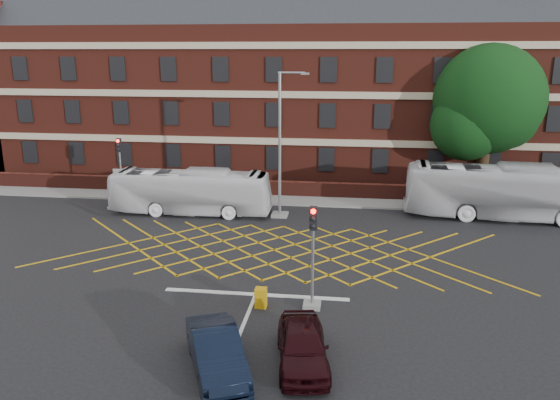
# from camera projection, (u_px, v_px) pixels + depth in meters

# --- Properties ---
(ground) EXTENTS (120.00, 120.00, 0.00)m
(ground) POSITION_uv_depth(u_px,v_px,m) (268.00, 264.00, 26.75)
(ground) COLOR black
(ground) RESTS_ON ground
(victorian_building) EXTENTS (51.00, 12.17, 20.40)m
(victorian_building) POSITION_uv_depth(u_px,v_px,m) (311.00, 79.00, 45.69)
(victorian_building) COLOR #5D2118
(victorian_building) RESTS_ON ground
(boundary_wall) EXTENTS (56.00, 0.50, 1.10)m
(boundary_wall) POSITION_uv_depth(u_px,v_px,m) (296.00, 189.00, 39.04)
(boundary_wall) COLOR #4D1B14
(boundary_wall) RESTS_ON ground
(far_pavement) EXTENTS (60.00, 3.00, 0.12)m
(far_pavement) POSITION_uv_depth(u_px,v_px,m) (294.00, 199.00, 38.21)
(far_pavement) COLOR slate
(far_pavement) RESTS_ON ground
(box_junction_hatching) EXTENTS (8.22, 8.22, 0.02)m
(box_junction_hatching) POSITION_uv_depth(u_px,v_px,m) (274.00, 250.00, 28.66)
(box_junction_hatching) COLOR #CC990C
(box_junction_hatching) RESTS_ON ground
(stop_line) EXTENTS (8.00, 0.30, 0.02)m
(stop_line) POSITION_uv_depth(u_px,v_px,m) (256.00, 294.00, 23.40)
(stop_line) COLOR silver
(stop_line) RESTS_ON ground
(centre_line) EXTENTS (0.15, 14.00, 0.02)m
(centre_line) POSITION_uv_depth(u_px,v_px,m) (220.00, 382.00, 17.19)
(centre_line) COLOR silver
(centre_line) RESTS_ON ground
(bus_left) EXTENTS (10.28, 2.46, 2.86)m
(bus_left) POSITION_uv_depth(u_px,v_px,m) (191.00, 192.00, 34.80)
(bus_left) COLOR white
(bus_left) RESTS_ON ground
(bus_right) EXTENTS (12.39, 3.74, 3.40)m
(bus_right) POSITION_uv_depth(u_px,v_px,m) (506.00, 192.00, 33.68)
(bus_right) COLOR silver
(bus_right) RESTS_ON ground
(car_navy) EXTENTS (3.11, 4.53, 1.41)m
(car_navy) POSITION_uv_depth(u_px,v_px,m) (216.00, 352.00, 17.63)
(car_navy) COLOR black
(car_navy) RESTS_ON ground
(car_maroon) EXTENTS (2.25, 4.29, 1.39)m
(car_maroon) POSITION_uv_depth(u_px,v_px,m) (302.00, 345.00, 18.05)
(car_maroon) COLOR black
(car_maroon) RESTS_ON ground
(deciduous_tree) EXTENTS (7.86, 7.70, 10.69)m
(deciduous_tree) POSITION_uv_depth(u_px,v_px,m) (487.00, 107.00, 38.46)
(deciduous_tree) COLOR black
(deciduous_tree) RESTS_ON ground
(traffic_light_near) EXTENTS (0.70, 0.70, 4.27)m
(traffic_light_near) POSITION_uv_depth(u_px,v_px,m) (313.00, 267.00, 21.78)
(traffic_light_near) COLOR slate
(traffic_light_near) RESTS_ON ground
(traffic_light_far) EXTENTS (0.70, 0.70, 4.27)m
(traffic_light_far) POSITION_uv_depth(u_px,v_px,m) (121.00, 174.00, 38.33)
(traffic_light_far) COLOR slate
(traffic_light_far) RESTS_ON ground
(street_lamp) EXTENTS (2.25, 1.00, 8.93)m
(street_lamp) POSITION_uv_depth(u_px,v_px,m) (281.00, 169.00, 33.72)
(street_lamp) COLOR slate
(street_lamp) RESTS_ON ground
(direction_signs) EXTENTS (1.10, 0.16, 2.20)m
(direction_signs) POSITION_uv_depth(u_px,v_px,m) (121.00, 179.00, 38.37)
(direction_signs) COLOR gray
(direction_signs) RESTS_ON ground
(utility_cabinet) EXTENTS (0.47, 0.42, 0.83)m
(utility_cabinet) POSITION_uv_depth(u_px,v_px,m) (261.00, 298.00, 22.17)
(utility_cabinet) COLOR #C48E0B
(utility_cabinet) RESTS_ON ground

